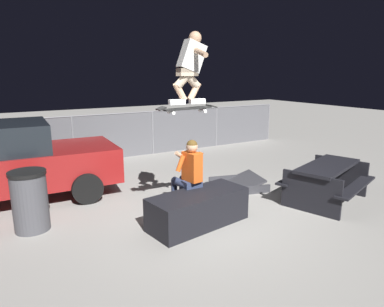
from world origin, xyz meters
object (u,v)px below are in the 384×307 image
(kicker_ramp, at_px, (238,185))
(trash_bin, at_px, (30,201))
(picnic_table_back, at_px, (327,177))
(parked_car, at_px, (3,163))
(skater_airborne, at_px, (190,65))
(person_sitting_on_ledge, at_px, (188,173))
(ledge_box_main, at_px, (198,209))
(skateboard, at_px, (187,109))

(kicker_ramp, relative_size, trash_bin, 1.18)
(picnic_table_back, bearing_deg, trash_bin, 163.50)
(kicker_ramp, xyz_separation_m, parked_car, (-4.46, 1.70, 0.73))
(trash_bin, bearing_deg, skater_airborne, -21.21)
(picnic_table_back, distance_m, parked_car, 6.34)
(kicker_ramp, bearing_deg, person_sitting_on_ledge, -156.89)
(ledge_box_main, height_order, person_sitting_on_ledge, person_sitting_on_ledge)
(skateboard, distance_m, parked_car, 3.88)
(skateboard, xyz_separation_m, picnic_table_back, (2.82, -0.60, -1.43))
(ledge_box_main, xyz_separation_m, person_sitting_on_ledge, (0.04, 0.42, 0.51))
(skater_airborne, distance_m, picnic_table_back, 3.53)
(person_sitting_on_ledge, relative_size, trash_bin, 1.40)
(person_sitting_on_ledge, bearing_deg, trash_bin, 162.67)
(skateboard, height_order, parked_car, skateboard)
(ledge_box_main, relative_size, picnic_table_back, 0.84)
(skater_airborne, height_order, kicker_ramp, skater_airborne)
(person_sitting_on_ledge, distance_m, picnic_table_back, 2.83)
(person_sitting_on_ledge, xyz_separation_m, trash_bin, (-2.47, 0.77, -0.29))
(trash_bin, bearing_deg, ledge_box_main, -26.16)
(ledge_box_main, relative_size, person_sitting_on_ledge, 1.22)
(ledge_box_main, xyz_separation_m, skateboard, (-0.06, 0.26, 1.65))
(skateboard, relative_size, kicker_ramp, 0.88)
(ledge_box_main, xyz_separation_m, kicker_ramp, (1.74, 1.14, -0.22))
(skater_airborne, distance_m, kicker_ramp, 3.22)
(person_sitting_on_ledge, bearing_deg, skater_airborne, -105.78)
(parked_car, bearing_deg, ledge_box_main, -46.22)
(person_sitting_on_ledge, relative_size, skateboard, 1.35)
(person_sitting_on_ledge, bearing_deg, ledge_box_main, -95.88)
(ledge_box_main, height_order, trash_bin, trash_bin)
(kicker_ramp, xyz_separation_m, trash_bin, (-4.16, 0.05, 0.44))
(skateboard, height_order, picnic_table_back, skateboard)
(skater_airborne, bearing_deg, skateboard, 175.75)
(kicker_ramp, bearing_deg, trash_bin, 179.33)
(skateboard, relative_size, trash_bin, 1.04)
(person_sitting_on_ledge, relative_size, picnic_table_back, 0.68)
(skateboard, relative_size, parked_car, 0.24)
(skateboard, height_order, kicker_ramp, skateboard)
(picnic_table_back, relative_size, parked_car, 0.48)
(skateboard, distance_m, kicker_ramp, 2.74)
(picnic_table_back, relative_size, trash_bin, 2.05)
(picnic_table_back, bearing_deg, ledge_box_main, 172.91)
(picnic_table_back, xyz_separation_m, parked_car, (-5.48, 3.18, 0.29))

